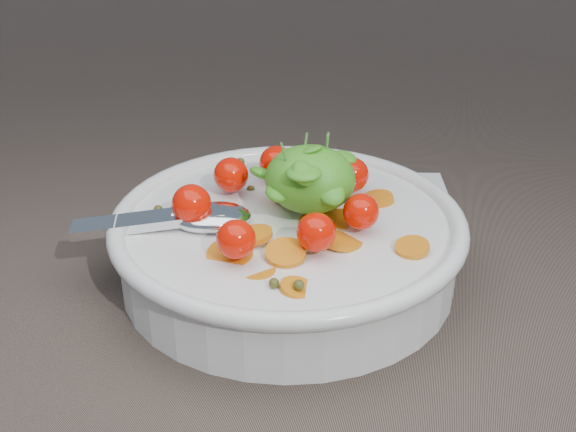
# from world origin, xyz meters

# --- Properties ---
(ground) EXTENTS (6.00, 6.00, 0.00)m
(ground) POSITION_xyz_m (0.00, 0.00, 0.00)
(ground) COLOR brown
(ground) RESTS_ON ground
(bowl) EXTENTS (0.33, 0.31, 0.13)m
(bowl) POSITION_xyz_m (0.03, 0.03, 0.04)
(bowl) COLOR white
(bowl) RESTS_ON ground
(napkin) EXTENTS (0.20, 0.18, 0.01)m
(napkin) POSITION_xyz_m (0.09, 0.18, 0.00)
(napkin) COLOR white
(napkin) RESTS_ON ground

